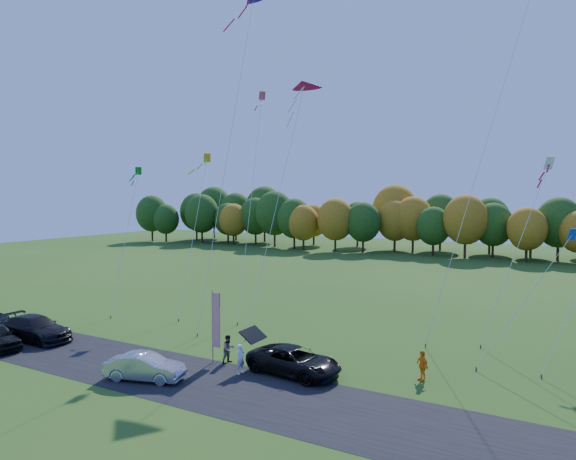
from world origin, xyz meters
The scene contains 18 objects.
ground centered at (0.00, 0.00, 0.00)m, with size 160.00×160.00×0.00m, color #234E14.
asphalt_strip centered at (0.00, -4.00, 0.01)m, with size 90.00×6.00×0.01m, color black.
tree_line centered at (0.00, 55.00, 0.00)m, with size 116.00×12.00×10.00m, color #1E4711, non-canonical shape.
black_suv centered at (4.17, -0.77, 0.71)m, with size 2.35×5.10×1.42m, color black.
silver_sedan centered at (-2.02, -5.18, 0.66)m, with size 1.40×4.03×1.33m, color #B0B0B5.
dark_truck_a centered at (-13.33, -3.46, 0.78)m, with size 2.19×5.38×1.56m, color black.
person_tailgate_a centered at (1.68, -2.07, 0.78)m, with size 0.57×0.37×1.56m, color white.
person_tailgate_b centered at (0.11, -0.96, 0.78)m, with size 0.76×0.59×1.55m, color gray.
person_east centered at (10.24, 1.59, 0.77)m, with size 0.91×0.38×1.55m, color orange.
feather_flag centered at (-0.45, -1.41, 2.50)m, with size 0.54×0.07×4.08m.
kite_delta_blue centered at (-5.68, 7.32, 13.44)m, with size 3.07×10.68×26.94m.
kite_parafoil_orange centered at (12.31, 13.41, 16.80)m, with size 8.57×12.60×34.00m.
kite_delta_red centered at (-1.76, 8.31, 10.76)m, with size 2.54×9.90×19.23m.
kite_diamond_yellow centered at (-9.75, 8.06, 6.38)m, with size 2.92×7.11×13.23m.
kite_diamond_green centered at (-14.33, 5.19, 5.83)m, with size 1.81×4.91×11.95m.
kite_diamond_white centered at (13.51, 12.03, 5.87)m, with size 3.89×7.16×12.35m.
kite_diamond_pink centered at (-5.32, 9.57, 8.92)m, with size 2.81×7.53×18.27m.
kite_diamond_blue_low centered at (14.50, 5.83, 3.71)m, with size 4.81×3.36×7.90m.
Camera 1 is at (16.71, -23.76, 9.39)m, focal length 32.00 mm.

